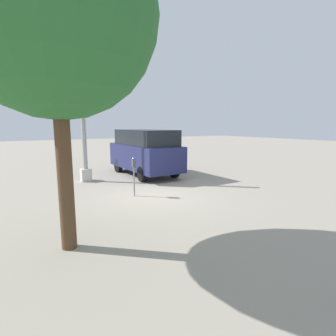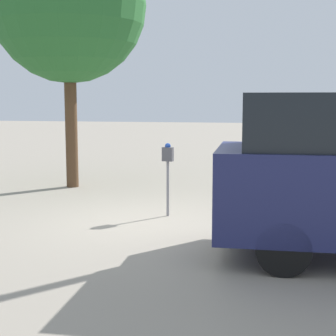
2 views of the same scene
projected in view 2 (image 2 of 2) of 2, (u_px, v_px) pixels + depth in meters
ground_plane at (150, 222)px, 9.18m from camera, size 80.00×80.00×0.00m
parking_meter_near at (168, 162)px, 9.57m from camera, size 0.22×0.14×1.38m
street_tree at (68, 5)px, 12.36m from camera, size 3.76×3.76×6.33m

